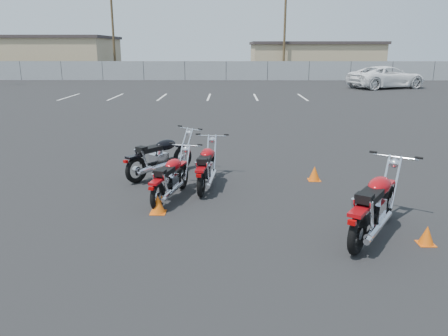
{
  "coord_description": "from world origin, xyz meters",
  "views": [
    {
      "loc": [
        0.3,
        -8.13,
        3.06
      ],
      "look_at": [
        0.2,
        0.6,
        0.65
      ],
      "focal_mm": 35.0,
      "sensor_mm": 36.0,
      "label": 1
    }
  ],
  "objects_px": {
    "motorcycle_second_black": "(160,157)",
    "white_van": "(387,71)",
    "motorcycle_front_red": "(171,178)",
    "motorcycle_third_red": "(207,167)",
    "motorcycle_rear_red": "(375,206)"
  },
  "relations": [
    {
      "from": "motorcycle_front_red",
      "to": "motorcycle_third_red",
      "type": "relative_size",
      "value": 0.95
    },
    {
      "from": "motorcycle_third_red",
      "to": "motorcycle_rear_red",
      "type": "bearing_deg",
      "value": -42.39
    },
    {
      "from": "motorcycle_front_red",
      "to": "motorcycle_rear_red",
      "type": "distance_m",
      "value": 4.06
    },
    {
      "from": "motorcycle_second_black",
      "to": "white_van",
      "type": "relative_size",
      "value": 0.28
    },
    {
      "from": "motorcycle_second_black",
      "to": "motorcycle_front_red",
      "type": "bearing_deg",
      "value": -74.32
    },
    {
      "from": "motorcycle_third_red",
      "to": "white_van",
      "type": "xyz_separation_m",
      "value": [
        12.73,
        25.14,
        0.86
      ]
    },
    {
      "from": "motorcycle_third_red",
      "to": "motorcycle_front_red",
      "type": "bearing_deg",
      "value": -129.63
    },
    {
      "from": "motorcycle_front_red",
      "to": "motorcycle_third_red",
      "type": "xyz_separation_m",
      "value": [
        0.7,
        0.84,
        0.02
      ]
    },
    {
      "from": "motorcycle_front_red",
      "to": "motorcycle_rear_red",
      "type": "xyz_separation_m",
      "value": [
        3.62,
        -1.83,
        0.09
      ]
    },
    {
      "from": "motorcycle_front_red",
      "to": "motorcycle_third_red",
      "type": "height_order",
      "value": "motorcycle_third_red"
    },
    {
      "from": "motorcycle_rear_red",
      "to": "white_van",
      "type": "bearing_deg",
      "value": 70.58
    },
    {
      "from": "motorcycle_second_black",
      "to": "white_van",
      "type": "xyz_separation_m",
      "value": [
        13.9,
        24.3,
        0.84
      ]
    },
    {
      "from": "white_van",
      "to": "motorcycle_rear_red",
      "type": "bearing_deg",
      "value": 139.61
    },
    {
      "from": "motorcycle_rear_red",
      "to": "white_van",
      "type": "relative_size",
      "value": 0.32
    },
    {
      "from": "motorcycle_second_black",
      "to": "white_van",
      "type": "bearing_deg",
      "value": 60.23
    }
  ]
}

